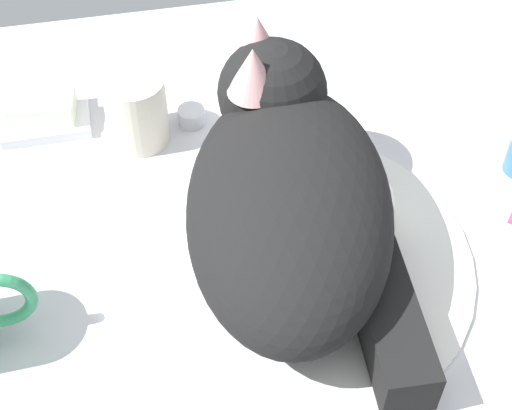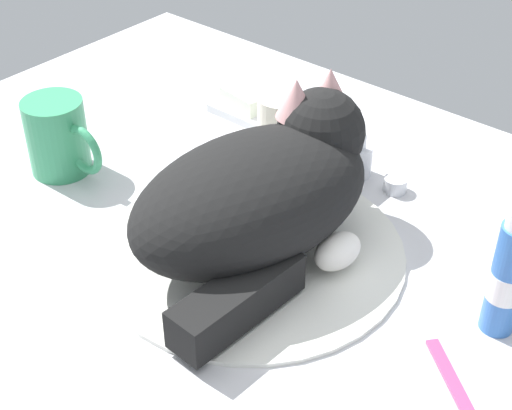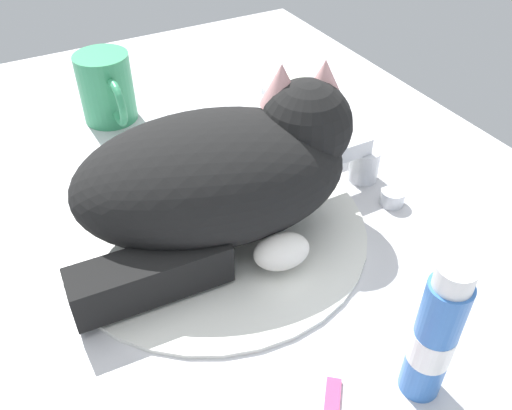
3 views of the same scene
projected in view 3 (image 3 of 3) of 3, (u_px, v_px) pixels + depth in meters
The scene contains 9 objects.
ground_plane at pixel (215, 240), 59.42cm from camera, with size 110.00×82.50×3.00cm, color silver.
sink_basin at pixel (214, 227), 58.16cm from camera, with size 32.78×32.78×0.95cm, color silver.
faucet at pixel (356, 163), 63.60cm from camera, with size 13.83×10.34×6.12cm.
cat at pixel (226, 172), 53.87cm from camera, with size 22.06×32.61×15.95cm.
coffee_mug at pixel (107, 89), 73.64cm from camera, with size 11.74×7.38×9.50cm.
rinse_cup at pixel (307, 114), 70.42cm from camera, with size 6.14×6.14×7.42cm.
soap_dish at pixel (294, 98), 80.22cm from camera, with size 9.00×6.40×1.20cm, color white.
soap_bar at pixel (295, 87), 79.11cm from camera, with size 6.54×4.14×2.31cm, color silver.
toothpaste_bottle at pixel (435, 337), 39.84cm from camera, with size 3.32×3.32×13.79cm.
Camera 3 is at (40.24, -16.71, 39.33)cm, focal length 37.78 mm.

